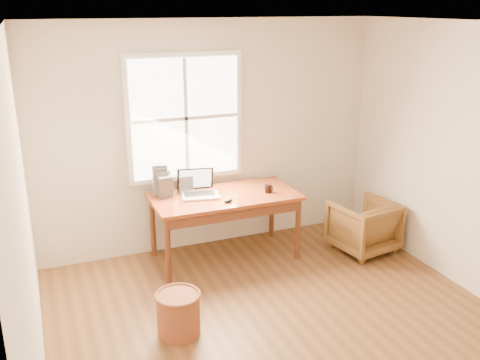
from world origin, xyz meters
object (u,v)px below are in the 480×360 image
at_px(armchair, 363,226).
at_px(laptop, 200,184).
at_px(coffee_mug, 268,189).
at_px(cd_stack_a, 165,180).
at_px(desk, 225,196).
at_px(wicker_stool, 178,314).

relative_size(armchair, laptop, 1.69).
relative_size(armchair, coffee_mug, 7.59).
xyz_separation_m(coffee_mug, cd_stack_a, (-1.05, 0.45, 0.09)).
bearing_deg(desk, cd_stack_a, 149.82).
bearing_deg(laptop, desk, 1.16).
height_order(wicker_stool, coffee_mug, coffee_mug).
bearing_deg(armchair, laptop, -23.45).
xyz_separation_m(armchair, laptop, (-1.81, 0.46, 0.59)).
height_order(armchair, wicker_stool, armchair).
distance_m(desk, wicker_stool, 1.62).
bearing_deg(armchair, wicker_stool, 9.47).
relative_size(laptop, coffee_mug, 4.48).
bearing_deg(coffee_mug, wicker_stool, -146.73).
height_order(desk, coffee_mug, coffee_mug).
bearing_deg(cd_stack_a, armchair, -19.66).
xyz_separation_m(wicker_stool, laptop, (0.62, 1.28, 0.70)).
xyz_separation_m(desk, coffee_mug, (0.48, -0.11, 0.06)).
distance_m(desk, cd_stack_a, 0.68).
xyz_separation_m(armchair, coffee_mug, (-1.07, 0.31, 0.49)).
bearing_deg(desk, coffee_mug, -12.99).
xyz_separation_m(laptop, coffee_mug, (0.74, -0.15, -0.10)).
bearing_deg(cd_stack_a, laptop, -43.36).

